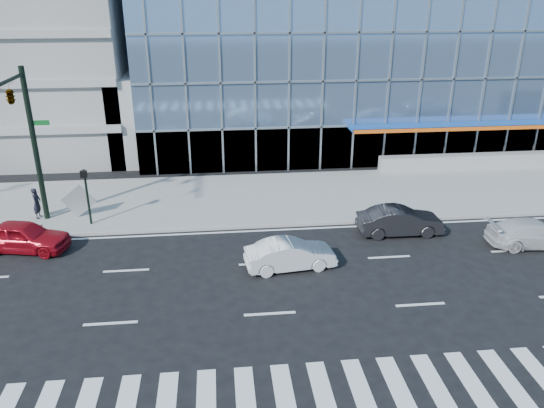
{
  "coord_description": "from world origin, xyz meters",
  "views": [
    {
      "loc": [
        -1.74,
        -21.16,
        11.68
      ],
      "look_at": [
        0.83,
        3.0,
        1.68
      ],
      "focal_mm": 35.0,
      "sensor_mm": 36.0,
      "label": 1
    }
  ],
  "objects": [
    {
      "name": "ground",
      "position": [
        0.0,
        0.0,
        0.0
      ],
      "size": [
        160.0,
        160.0,
        0.0
      ],
      "primitive_type": "plane",
      "color": "black",
      "rests_on": "ground"
    },
    {
      "name": "sidewalk",
      "position": [
        0.0,
        8.0,
        0.07
      ],
      "size": [
        120.0,
        8.0,
        0.15
      ],
      "primitive_type": "cube",
      "color": "gray",
      "rests_on": "ground"
    },
    {
      "name": "theatre_building",
      "position": [
        14.0,
        26.0,
        7.5
      ],
      "size": [
        42.0,
        26.0,
        15.0
      ],
      "primitive_type": "cube",
      "color": "#6C8DB4",
      "rests_on": "ground"
    },
    {
      "name": "ramp_block",
      "position": [
        -6.0,
        18.0,
        3.0
      ],
      "size": [
        6.0,
        8.0,
        6.0
      ],
      "primitive_type": "cube",
      "color": "gray",
      "rests_on": "ground"
    },
    {
      "name": "traffic_signal",
      "position": [
        -11.0,
        4.57,
        6.16
      ],
      "size": [
        1.14,
        5.74,
        8.0
      ],
      "color": "black",
      "rests_on": "sidewalk"
    },
    {
      "name": "ped_signal_post",
      "position": [
        -8.5,
        4.94,
        2.14
      ],
      "size": [
        0.3,
        0.33,
        3.0
      ],
      "color": "black",
      "rests_on": "sidewalk"
    },
    {
      "name": "white_suv",
      "position": [
        13.28,
        0.47,
        0.65
      ],
      "size": [
        4.54,
        2.0,
        1.3
      ],
      "primitive_type": "imported",
      "rotation": [
        0.0,
        0.0,
        1.53
      ],
      "color": "silver",
      "rests_on": "ground"
    },
    {
      "name": "white_sedan",
      "position": [
        1.28,
        -0.5,
        0.66
      ],
      "size": [
        4.16,
        1.87,
        1.32
      ],
      "primitive_type": "imported",
      "rotation": [
        0.0,
        0.0,
        1.69
      ],
      "color": "silver",
      "rests_on": "ground"
    },
    {
      "name": "dark_sedan",
      "position": [
        7.28,
        2.41,
        0.71
      ],
      "size": [
        4.3,
        1.54,
        1.41
      ],
      "primitive_type": "imported",
      "rotation": [
        0.0,
        0.0,
        1.56
      ],
      "color": "black",
      "rests_on": "ground"
    },
    {
      "name": "red_sedan",
      "position": [
        -11.07,
        2.54,
        0.73
      ],
      "size": [
        4.52,
        2.56,
        1.45
      ],
      "primitive_type": "imported",
      "rotation": [
        0.0,
        0.0,
        1.36
      ],
      "color": "#A00C18",
      "rests_on": "ground"
    },
    {
      "name": "pedestrian",
      "position": [
        -11.45,
        6.11,
        0.99
      ],
      "size": [
        0.46,
        0.65,
        1.68
      ],
      "primitive_type": "imported",
      "rotation": [
        0.0,
        0.0,
        1.47
      ],
      "color": "black",
      "rests_on": "sidewalk"
    },
    {
      "name": "tilted_panel",
      "position": [
        -9.26,
        6.03,
        1.06
      ],
      "size": [
        1.8,
        0.34,
        1.82
      ],
      "primitive_type": "cube",
      "rotation": [
        0.0,
        0.94,
        0.16
      ],
      "color": "#9D9D9D",
      "rests_on": "sidewalk"
    }
  ]
}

